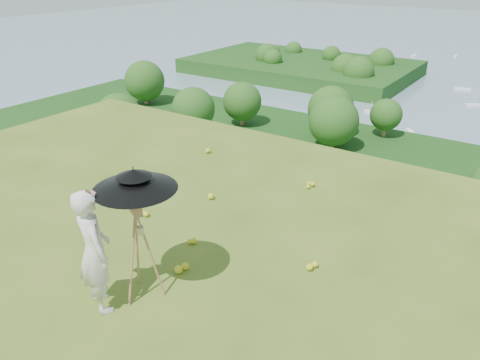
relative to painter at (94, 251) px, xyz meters
The scene contains 11 objects.
ground 1.94m from the painter, 154.57° to the left, with size 14.00×14.00×0.00m, color #45641C.
forest_slope 46.63m from the painter, 92.46° to the left, with size 140.00×56.00×22.00m, color #10390F.
shoreline_tier 84.27m from the painter, 91.16° to the left, with size 170.00×28.00×8.00m, color #686053.
peninsula 176.08m from the painter, 116.17° to the left, with size 90.00×60.00×12.00m, color #10390F, non-canonical shape.
slope_trees 39.15m from the painter, 92.46° to the left, with size 110.00×50.00×6.00m, color #1F5118, non-canonical shape.
harbor_town 81.63m from the painter, 91.16° to the left, with size 110.00×22.00×5.00m, color silver, non-canonical shape.
wildflowers 2.02m from the painter, 147.44° to the left, with size 10.00×10.50×0.12m, color yellow, non-canonical shape.
painter is the anchor object (origin of this frame).
field_easel 0.62m from the painter, 58.83° to the left, with size 0.66×0.66×1.73m, color #A77146, non-canonical shape.
sun_umbrella 1.04m from the painter, 59.36° to the left, with size 1.16×1.16×0.65m, color black, non-canonical shape.
painter_cap 0.88m from the painter, ahead, with size 0.19×0.23×0.10m, color #D3737B, non-canonical shape.
Camera 1 is at (6.20, -4.03, 4.52)m, focal length 35.00 mm.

